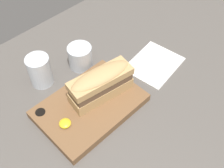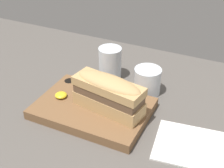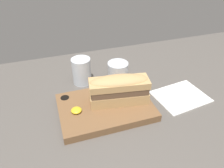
{
  "view_description": "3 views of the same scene",
  "coord_description": "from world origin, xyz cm",
  "px_view_note": "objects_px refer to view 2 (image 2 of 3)",
  "views": [
    {
      "loc": [
        -36.19,
        -32.45,
        69.64
      ],
      "look_at": [
        -0.04,
        4.25,
        8.54
      ],
      "focal_mm": 45.0,
      "sensor_mm": 36.0,
      "label": 1
    },
    {
      "loc": [
        25.83,
        -51.83,
        53.88
      ],
      "look_at": [
        -3.3,
        9.42,
        10.14
      ],
      "focal_mm": 50.0,
      "sensor_mm": 36.0,
      "label": 2
    },
    {
      "loc": [
        -21.94,
        -45.67,
        50.21
      ],
      "look_at": [
        -3.89,
        9.55,
        9.38
      ],
      "focal_mm": 35.0,
      "sensor_mm": 36.0,
      "label": 3
    }
  ],
  "objects_px": {
    "sandwich": "(108,92)",
    "napkin": "(193,146)",
    "water_glass": "(110,65)",
    "serving_board": "(93,108)",
    "wine_glass": "(147,82)"
  },
  "relations": [
    {
      "from": "serving_board",
      "to": "wine_glass",
      "type": "height_order",
      "value": "wine_glass"
    },
    {
      "from": "sandwich",
      "to": "water_glass",
      "type": "distance_m",
      "value": 0.2
    },
    {
      "from": "sandwich",
      "to": "water_glass",
      "type": "relative_size",
      "value": 1.93
    },
    {
      "from": "sandwich",
      "to": "wine_glass",
      "type": "distance_m",
      "value": 0.17
    },
    {
      "from": "sandwich",
      "to": "napkin",
      "type": "xyz_separation_m",
      "value": [
        0.23,
        -0.02,
        -0.08
      ]
    },
    {
      "from": "sandwich",
      "to": "water_glass",
      "type": "bearing_deg",
      "value": 114.51
    },
    {
      "from": "sandwich",
      "to": "napkin",
      "type": "height_order",
      "value": "sandwich"
    },
    {
      "from": "water_glass",
      "to": "serving_board",
      "type": "bearing_deg",
      "value": -78.64
    },
    {
      "from": "serving_board",
      "to": "water_glass",
      "type": "distance_m",
      "value": 0.19
    },
    {
      "from": "water_glass",
      "to": "napkin",
      "type": "height_order",
      "value": "water_glass"
    },
    {
      "from": "sandwich",
      "to": "napkin",
      "type": "bearing_deg",
      "value": -4.12
    },
    {
      "from": "sandwich",
      "to": "water_glass",
      "type": "height_order",
      "value": "sandwich"
    },
    {
      "from": "wine_glass",
      "to": "napkin",
      "type": "bearing_deg",
      "value": -43.96
    },
    {
      "from": "serving_board",
      "to": "napkin",
      "type": "distance_m",
      "value": 0.27
    },
    {
      "from": "serving_board",
      "to": "napkin",
      "type": "height_order",
      "value": "serving_board"
    }
  ]
}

